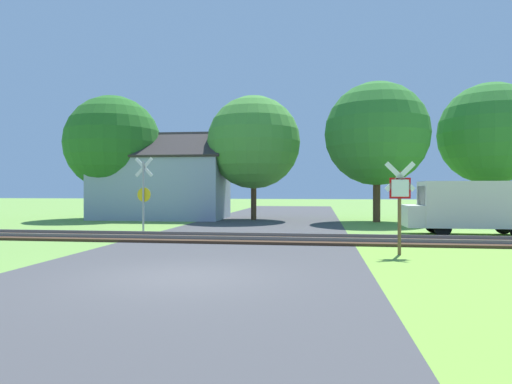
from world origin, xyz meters
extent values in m
plane|color=#6B9942|center=(0.00, 0.00, 0.00)|extent=(160.00, 160.00, 0.00)
cube|color=#424244|center=(0.00, 2.00, 0.00)|extent=(8.34, 80.00, 0.01)
cube|color=#422D1E|center=(0.00, 7.22, 0.05)|extent=(60.00, 2.60, 0.10)
cube|color=slate|center=(0.00, 7.93, 0.16)|extent=(60.00, 0.08, 0.12)
cube|color=slate|center=(0.00, 6.50, 0.16)|extent=(60.00, 0.08, 0.12)
cylinder|color=brown|center=(5.28, 4.09, 1.21)|extent=(0.10, 0.10, 2.42)
cube|color=red|center=(5.29, 4.03, 1.94)|extent=(0.60, 0.07, 0.60)
cube|color=white|center=(5.29, 4.00, 1.94)|extent=(0.49, 0.05, 0.49)
cube|color=white|center=(5.29, 4.03, 2.27)|extent=(0.88, 0.09, 0.88)
cube|color=white|center=(5.29, 4.03, 2.27)|extent=(0.88, 0.09, 0.88)
cylinder|color=#9E9EA5|center=(-4.80, 9.83, 1.57)|extent=(0.09, 0.09, 3.15)
cube|color=white|center=(-4.79, 9.88, 2.90)|extent=(0.87, 0.13, 0.88)
cube|color=white|center=(-4.79, 9.88, 2.90)|extent=(0.87, 0.13, 0.88)
cylinder|color=yellow|center=(-4.79, 9.89, 1.67)|extent=(0.64, 0.10, 0.64)
cube|color=#99A3B7|center=(-7.20, 18.94, 1.98)|extent=(8.27, 5.20, 3.96)
cube|color=#332D2D|center=(-7.17, 17.69, 4.71)|extent=(8.63, 3.04, 1.80)
cube|color=#332D2D|center=(-7.23, 20.20, 4.71)|extent=(8.63, 3.04, 1.80)
cube|color=brown|center=(-4.96, 19.00, 4.65)|extent=(0.51, 0.51, 1.10)
cylinder|color=#513823|center=(-1.11, 18.56, 1.33)|extent=(0.34, 0.34, 2.67)
sphere|color=#478E38|center=(-1.11, 18.56, 4.84)|extent=(5.78, 5.78, 5.78)
cylinder|color=#513823|center=(-10.31, 18.38, 1.30)|extent=(0.47, 0.47, 2.59)
sphere|color=#286B23|center=(-10.31, 18.38, 4.89)|extent=(6.13, 6.13, 6.13)
cylinder|color=#513823|center=(6.26, 17.67, 1.44)|extent=(0.42, 0.42, 2.89)
sphere|color=#337A2D|center=(6.26, 17.67, 5.14)|extent=(6.01, 6.01, 6.01)
cylinder|color=#513823|center=(13.39, 20.26, 1.50)|extent=(0.40, 0.40, 3.01)
sphere|color=#337A2D|center=(13.39, 20.26, 5.34)|extent=(6.23, 6.23, 6.23)
cube|color=silver|center=(9.32, 10.40, 1.29)|extent=(4.21, 1.93, 1.90)
cube|color=silver|center=(6.87, 10.42, 0.79)|extent=(0.71, 1.81, 0.90)
cube|color=#19232D|center=(7.24, 10.41, 1.62)|extent=(0.05, 1.62, 0.85)
cube|color=navy|center=(9.33, 11.36, 0.96)|extent=(3.78, 0.04, 0.16)
cylinder|color=black|center=(7.90, 11.19, 0.34)|extent=(0.68, 0.18, 0.68)
cylinder|color=black|center=(7.89, 9.63, 0.34)|extent=(0.68, 0.18, 0.68)
cylinder|color=black|center=(10.76, 11.17, 0.34)|extent=(0.68, 0.18, 0.68)
camera|label=1|loc=(3.01, -9.55, 1.91)|focal=32.00mm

